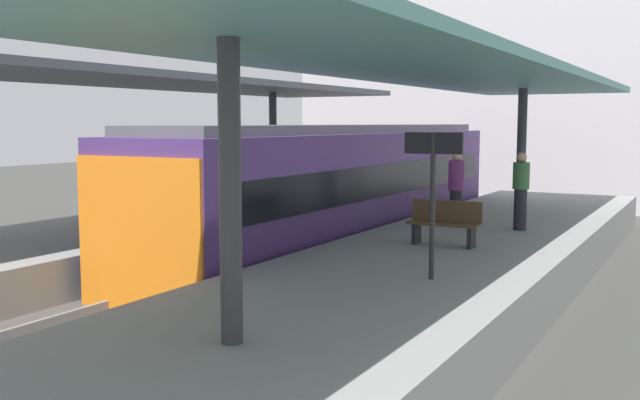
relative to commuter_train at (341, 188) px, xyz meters
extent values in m
plane|color=#383835|center=(0.00, -4.96, -1.73)|extent=(80.00, 80.00, 0.00)
cube|color=gray|center=(-3.80, -4.96, -1.23)|extent=(4.40, 28.00, 1.00)
cube|color=gray|center=(3.80, -4.96, -1.23)|extent=(4.40, 28.00, 1.00)
cube|color=#423F3D|center=(0.00, -4.96, -1.63)|extent=(3.20, 28.00, 0.20)
cube|color=slate|center=(-0.72, -4.96, -1.46)|extent=(0.08, 28.00, 0.14)
cube|color=slate|center=(0.72, -4.96, -1.46)|extent=(0.08, 28.00, 0.14)
cube|color=#472D6B|center=(0.00, 0.03, -0.08)|extent=(2.70, 14.48, 2.90)
cube|color=orange|center=(0.00, -7.23, -0.23)|extent=(2.65, 0.08, 2.60)
cube|color=black|center=(-1.37, 0.03, 0.27)|extent=(0.04, 13.32, 0.76)
cube|color=black|center=(1.37, 0.03, 0.27)|extent=(0.04, 13.32, 0.76)
cube|color=#515156|center=(0.00, 0.03, 1.47)|extent=(2.16, 13.75, 0.20)
cylinder|color=#333335|center=(-3.80, 2.74, 0.91)|extent=(0.24, 0.24, 3.28)
cube|color=#3D4247|center=(-3.80, -3.56, 2.63)|extent=(4.18, 21.00, 0.16)
cylinder|color=#333335|center=(3.80, -9.86, 0.88)|extent=(0.24, 0.24, 3.22)
cylinder|color=#333335|center=(3.80, 2.74, 0.88)|extent=(0.24, 0.24, 3.22)
cube|color=slate|center=(3.80, -3.56, 2.58)|extent=(4.18, 21.00, 0.16)
cube|color=black|center=(3.17, -2.93, -0.53)|extent=(0.08, 0.32, 0.40)
cube|color=black|center=(4.27, -2.93, -0.53)|extent=(0.08, 0.32, 0.40)
cube|color=#4C3823|center=(3.72, -2.93, -0.30)|extent=(1.40, 0.40, 0.06)
cube|color=#4C3823|center=(3.72, -2.75, -0.07)|extent=(1.40, 0.06, 0.40)
cylinder|color=#262628|center=(4.56, -5.83, 0.37)|extent=(0.08, 0.08, 2.20)
cube|color=black|center=(4.56, -5.83, 1.32)|extent=(0.90, 0.06, 0.32)
cylinder|color=#232328|center=(3.03, -0.15, -0.32)|extent=(0.28, 0.28, 0.81)
cylinder|color=#7A337A|center=(3.03, -0.15, 0.43)|extent=(0.36, 0.36, 0.68)
sphere|color=beige|center=(3.03, -0.15, 0.87)|extent=(0.22, 0.22, 0.22)
cylinder|color=#232328|center=(4.50, -0.12, -0.27)|extent=(0.28, 0.28, 0.91)
cylinder|color=#386B3D|center=(4.50, -0.12, 0.47)|extent=(0.36, 0.36, 0.58)
sphere|color=tan|center=(4.50, -0.12, 0.87)|extent=(0.22, 0.22, 0.22)
cube|color=#B7B2B7|center=(0.77, 15.04, 3.77)|extent=(18.00, 6.00, 11.00)
camera|label=1|loc=(8.27, -15.96, 1.62)|focal=40.35mm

